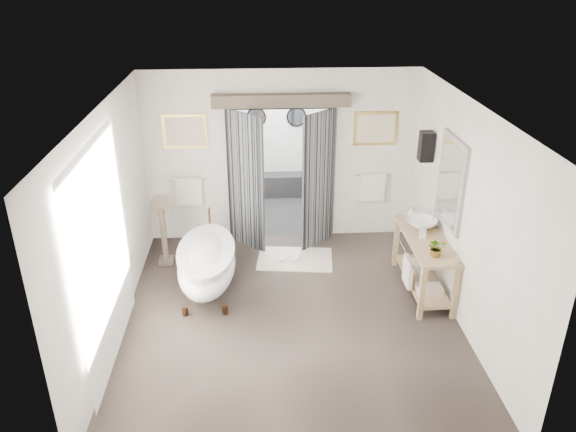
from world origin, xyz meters
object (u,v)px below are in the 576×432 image
object	(u,v)px
rug	(295,259)
basin	(422,224)
clawfoot_tub	(207,263)
vanity	(423,260)

from	to	relation	value
rug	basin	size ratio (longest dim) A/B	2.68
rug	basin	distance (m)	2.15
clawfoot_tub	basin	bearing A→B (deg)	1.69
clawfoot_tub	vanity	bearing A→B (deg)	-3.85
vanity	rug	bearing A→B (deg)	150.29
vanity	basin	bearing A→B (deg)	85.16
vanity	rug	world-z (taller)	vanity
basin	rug	bearing A→B (deg)	154.44
clawfoot_tub	vanity	xyz separation A→B (m)	(3.12, -0.21, 0.06)
rug	basin	xyz separation A→B (m)	(1.81, -0.71, 0.92)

